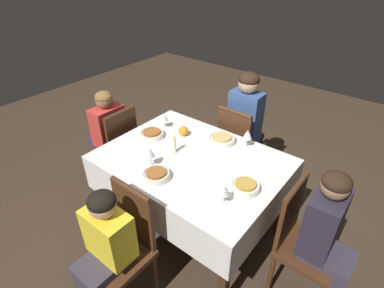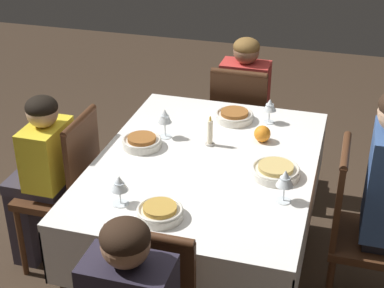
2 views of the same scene
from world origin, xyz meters
name	(u,v)px [view 1 (image 1 of 2)]	position (x,y,z in m)	size (l,w,h in m)	color
ground_plane	(192,227)	(0.00, 0.00, 0.00)	(8.00, 8.00, 0.00)	#3D2D21
dining_table	(192,168)	(0.00, 0.00, 0.67)	(1.38, 1.04, 0.77)	white
chair_south	(238,144)	(0.02, -0.74, 0.52)	(0.37, 0.38, 0.93)	#472816
chair_west	(301,239)	(-0.91, -0.01, 0.52)	(0.38, 0.37, 0.93)	#472816
chair_east	(118,146)	(0.91, 0.02, 0.52)	(0.38, 0.37, 0.93)	#472816
chair_north	(125,243)	(-0.03, 0.74, 0.52)	(0.37, 0.38, 0.93)	#472816
person_adult_denim	(247,123)	(0.02, -0.89, 0.69)	(0.30, 0.34, 1.22)	#282833
person_child_dark	(328,242)	(-1.07, -0.01, 0.61)	(0.33, 0.30, 1.11)	#383342
person_child_red	(106,135)	(1.07, 0.02, 0.58)	(0.33, 0.30, 1.06)	#383342
person_child_yellow	(103,256)	(-0.03, 0.90, 0.56)	(0.30, 0.33, 1.02)	#383342
bowl_south	(222,139)	(-0.05, -0.34, 0.80)	(0.22, 0.22, 0.06)	silver
wine_glass_south	(247,135)	(-0.24, -0.41, 0.88)	(0.08, 0.08, 0.15)	white
bowl_west	(246,186)	(-0.50, 0.06, 0.80)	(0.19, 0.19, 0.06)	silver
wine_glass_west	(224,190)	(-0.46, 0.25, 0.87)	(0.07, 0.07, 0.14)	white
bowl_east	(152,134)	(0.47, -0.04, 0.80)	(0.21, 0.21, 0.06)	silver
wine_glass_east	(164,118)	(0.50, -0.22, 0.87)	(0.07, 0.07, 0.14)	white
bowl_north	(156,175)	(0.05, 0.34, 0.80)	(0.20, 0.20, 0.06)	silver
wine_glass_north	(150,153)	(0.18, 0.26, 0.88)	(0.07, 0.07, 0.16)	white
candle_centerpiece	(174,146)	(0.16, 0.02, 0.83)	(0.05, 0.05, 0.16)	beige
orange_fruit	(183,131)	(0.27, -0.22, 0.81)	(0.08, 0.08, 0.08)	orange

